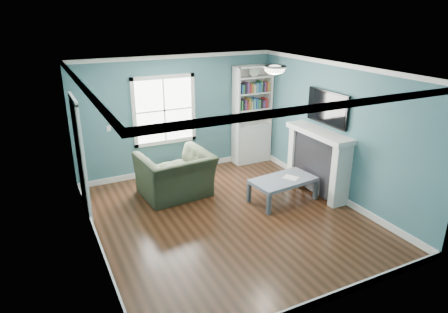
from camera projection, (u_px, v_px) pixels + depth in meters
name	position (u px, v px, depth m)	size (l,w,h in m)	color
floor	(229.00, 218.00, 7.10)	(5.00, 5.00, 0.00)	black
room_walls	(229.00, 133.00, 6.55)	(5.00, 5.00, 5.00)	#396372
trim	(229.00, 153.00, 6.67)	(4.50, 5.00, 2.60)	white
window	(164.00, 110.00, 8.56)	(1.40, 0.06, 1.50)	white
bookshelf	(252.00, 124.00, 9.45)	(0.90, 0.35, 2.31)	silver
fireplace	(318.00, 162.00, 7.91)	(0.44, 1.58, 1.30)	black
tv	(328.00, 108.00, 7.58)	(0.06, 1.10, 0.65)	black
door	(80.00, 156.00, 6.98)	(0.12, 0.98, 2.17)	silver
ceiling_fixture	(275.00, 69.00, 6.67)	(0.38, 0.38, 0.15)	white
light_switch	(109.00, 128.00, 8.14)	(0.08, 0.01, 0.12)	white
recliner	(175.00, 168.00, 7.77)	(1.33, 0.87, 1.16)	black
coffee_table	(283.00, 182.00, 7.63)	(1.30, 0.81, 0.45)	#464D54
paper_sheet	(291.00, 178.00, 7.66)	(0.21, 0.27, 0.00)	white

